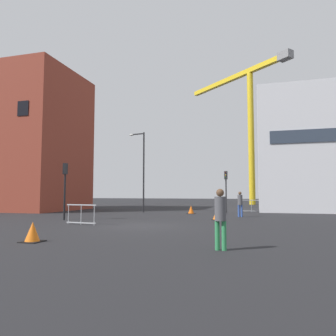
% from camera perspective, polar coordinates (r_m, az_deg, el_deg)
% --- Properties ---
extents(ground, '(160.00, 160.00, 0.00)m').
position_cam_1_polar(ground, '(16.75, -4.99, -10.24)').
color(ground, black).
extents(brick_building, '(9.80, 8.88, 13.73)m').
position_cam_1_polar(brick_building, '(35.33, -23.55, 4.33)').
color(brick_building, brown).
rests_on(brick_building, ground).
extents(office_block, '(12.48, 8.18, 11.24)m').
position_cam_1_polar(office_block, '(33.48, 26.47, 2.74)').
color(office_block, silver).
rests_on(office_block, ground).
extents(construction_crane, '(15.97, 14.50, 20.62)m').
position_cam_1_polar(construction_crane, '(50.54, 13.94, 10.05)').
color(construction_crane, yellow).
rests_on(construction_crane, ground).
extents(streetlamp_tall, '(1.55, 0.43, 7.06)m').
position_cam_1_polar(streetlamp_tall, '(28.38, -4.66, 0.49)').
color(streetlamp_tall, '#232326').
rests_on(streetlamp_tall, ground).
extents(traffic_light_corner, '(0.30, 0.39, 3.57)m').
position_cam_1_polar(traffic_light_corner, '(21.23, -17.87, -2.28)').
color(traffic_light_corner, black).
rests_on(traffic_light_corner, ground).
extents(traffic_light_verge, '(0.27, 0.38, 3.55)m').
position_cam_1_polar(traffic_light_verge, '(27.62, 10.29, -2.91)').
color(traffic_light_verge, '#2D2D30').
rests_on(traffic_light_verge, ground).
extents(pedestrian_walking, '(0.34, 0.34, 1.79)m').
position_cam_1_polar(pedestrian_walking, '(23.30, 12.72, -5.94)').
color(pedestrian_walking, '#33519E').
rests_on(pedestrian_walking, ground).
extents(pedestrian_waiting, '(0.34, 0.34, 1.81)m').
position_cam_1_polar(pedestrian_waiting, '(9.73, 9.31, -8.10)').
color(pedestrian_waiting, '#2D844C').
rests_on(pedestrian_waiting, ground).
extents(safety_barrier_right_run, '(1.85, 0.27, 1.08)m').
position_cam_1_polar(safety_barrier_right_run, '(17.90, -15.22, -7.92)').
color(safety_barrier_right_run, '#B2B5BA').
rests_on(safety_barrier_right_run, ground).
extents(safety_barrier_mid_span, '(1.87, 0.16, 1.08)m').
position_cam_1_polar(safety_barrier_mid_span, '(29.49, 14.64, -6.52)').
color(safety_barrier_mid_span, gray).
rests_on(safety_barrier_mid_span, ground).
extents(traffic_cone_by_barrier, '(0.65, 0.65, 0.66)m').
position_cam_1_polar(traffic_cone_by_barrier, '(26.32, 4.13, -7.47)').
color(traffic_cone_by_barrier, black).
rests_on(traffic_cone_by_barrier, ground).
extents(traffic_cone_striped, '(0.68, 0.68, 0.69)m').
position_cam_1_polar(traffic_cone_striped, '(12.21, -22.99, -10.53)').
color(traffic_cone_striped, black).
rests_on(traffic_cone_striped, ground).
extents(traffic_cone_orange, '(0.50, 0.50, 0.51)m').
position_cam_1_polar(traffic_cone_orange, '(20.59, 8.51, -8.48)').
color(traffic_cone_orange, black).
rests_on(traffic_cone_orange, ground).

